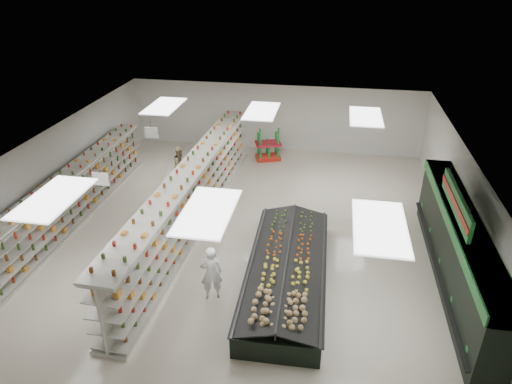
% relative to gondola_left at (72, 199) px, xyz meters
% --- Properties ---
extents(floor, '(16.00, 16.00, 0.00)m').
position_rel_gondola_left_xyz_m(floor, '(6.18, 0.09, -0.85)').
color(floor, beige).
rests_on(floor, ground).
extents(ceiling, '(14.00, 16.00, 0.02)m').
position_rel_gondola_left_xyz_m(ceiling, '(6.18, 0.09, 2.35)').
color(ceiling, white).
rests_on(ceiling, wall_back).
extents(wall_back, '(14.00, 0.02, 3.20)m').
position_rel_gondola_left_xyz_m(wall_back, '(6.18, 8.09, 0.75)').
color(wall_back, silver).
rests_on(wall_back, floor).
extents(wall_left, '(0.02, 16.00, 3.20)m').
position_rel_gondola_left_xyz_m(wall_left, '(-0.82, 0.09, 0.75)').
color(wall_left, silver).
rests_on(wall_left, floor).
extents(wall_right, '(0.02, 16.00, 3.20)m').
position_rel_gondola_left_xyz_m(wall_right, '(13.18, 0.09, 0.75)').
color(wall_right, silver).
rests_on(wall_right, floor).
extents(produce_wall_case, '(0.93, 8.00, 2.20)m').
position_rel_gondola_left_xyz_m(produce_wall_case, '(12.71, -1.41, 0.40)').
color(produce_wall_case, black).
rests_on(produce_wall_case, floor).
extents(aisle_sign_near, '(0.52, 0.06, 0.75)m').
position_rel_gondola_left_xyz_m(aisle_sign_near, '(2.38, -1.91, 1.91)').
color(aisle_sign_near, white).
rests_on(aisle_sign_near, ceiling).
extents(aisle_sign_far, '(0.52, 0.06, 0.75)m').
position_rel_gondola_left_xyz_m(aisle_sign_far, '(2.38, 2.09, 1.91)').
color(aisle_sign_far, white).
rests_on(aisle_sign_far, ceiling).
extents(hortifruti_banner, '(0.12, 3.20, 0.95)m').
position_rel_gondola_left_xyz_m(hortifruti_banner, '(12.43, -1.41, 1.81)').
color(hortifruti_banner, '#1F7530').
rests_on(hortifruti_banner, ceiling).
extents(gondola_left, '(0.82, 10.62, 1.84)m').
position_rel_gondola_left_xyz_m(gondola_left, '(0.00, 0.00, 0.00)').
color(gondola_left, beige).
rests_on(gondola_left, floor).
extents(gondola_center, '(1.41, 12.78, 2.21)m').
position_rel_gondola_left_xyz_m(gondola_center, '(4.33, 0.50, 0.17)').
color(gondola_center, beige).
rests_on(gondola_center, floor).
extents(produce_island, '(2.40, 6.29, 0.93)m').
position_rel_gondola_left_xyz_m(produce_island, '(7.97, -2.23, -0.42)').
color(produce_island, black).
rests_on(produce_island, floor).
extents(soda_endcap, '(1.35, 1.12, 1.48)m').
position_rel_gondola_left_xyz_m(soda_endcap, '(6.08, 6.70, -0.13)').
color(soda_endcap, red).
rests_on(soda_endcap, floor).
extents(shopper_main, '(0.71, 0.58, 1.67)m').
position_rel_gondola_left_xyz_m(shopper_main, '(5.99, -3.27, -0.01)').
color(shopper_main, white).
rests_on(shopper_main, floor).
extents(shopper_background, '(0.75, 0.86, 1.51)m').
position_rel_gondola_left_xyz_m(shopper_background, '(2.79, 3.78, -0.09)').
color(shopper_background, tan).
rests_on(shopper_background, floor).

